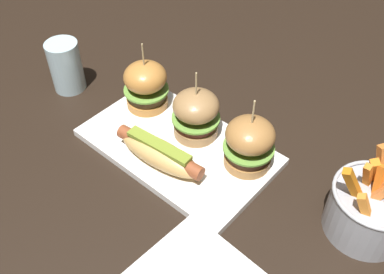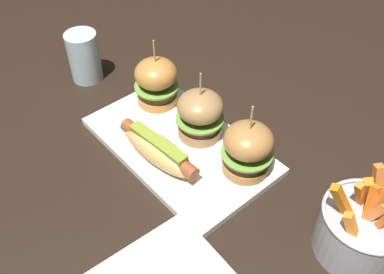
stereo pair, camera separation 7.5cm
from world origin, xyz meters
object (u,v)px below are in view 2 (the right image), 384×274
(slider_right, at_px, (247,149))
(fries_bucket, at_px, (361,229))
(water_glass, at_px, (84,57))
(hot_dog, at_px, (158,149))
(slider_left, at_px, (156,81))
(slider_center, at_px, (200,114))
(platter_main, at_px, (180,145))

(slider_right, bearing_deg, fries_bucket, 5.49)
(fries_bucket, bearing_deg, water_glass, -172.74)
(hot_dog, xyz_separation_m, slider_left, (-0.13, 0.09, 0.03))
(water_glass, bearing_deg, slider_right, 8.14)
(slider_center, xyz_separation_m, slider_right, (0.12, 0.00, 0.00))
(slider_left, distance_m, fries_bucket, 0.45)
(platter_main, bearing_deg, water_glass, -177.28)
(fries_bucket, distance_m, water_glass, 0.63)
(hot_dog, distance_m, slider_left, 0.16)
(slider_left, relative_size, fries_bucket, 1.01)
(slider_left, bearing_deg, hot_dog, -36.88)
(slider_center, height_order, water_glass, slider_center)
(platter_main, bearing_deg, slider_center, 82.65)
(platter_main, distance_m, water_glass, 0.30)
(platter_main, distance_m, slider_center, 0.07)
(platter_main, xyz_separation_m, water_glass, (-0.30, -0.01, 0.05))
(platter_main, relative_size, slider_right, 2.48)
(slider_right, bearing_deg, slider_left, -179.25)
(hot_dog, relative_size, water_glass, 1.63)
(slider_center, bearing_deg, hot_dog, -89.48)
(slider_right, bearing_deg, hot_dog, -139.45)
(hot_dog, distance_m, fries_bucket, 0.34)
(slider_left, xyz_separation_m, slider_center, (0.13, 0.00, -0.00))
(platter_main, height_order, slider_center, slider_center)
(slider_left, xyz_separation_m, fries_bucket, (0.45, 0.02, -0.02))
(slider_center, relative_size, water_glass, 1.27)
(slider_left, bearing_deg, slider_right, 0.75)
(hot_dog, xyz_separation_m, slider_center, (-0.00, 0.10, 0.02))
(hot_dog, relative_size, slider_left, 1.25)
(hot_dog, height_order, water_glass, water_glass)
(fries_bucket, bearing_deg, slider_center, -176.15)
(slider_center, distance_m, slider_right, 0.12)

